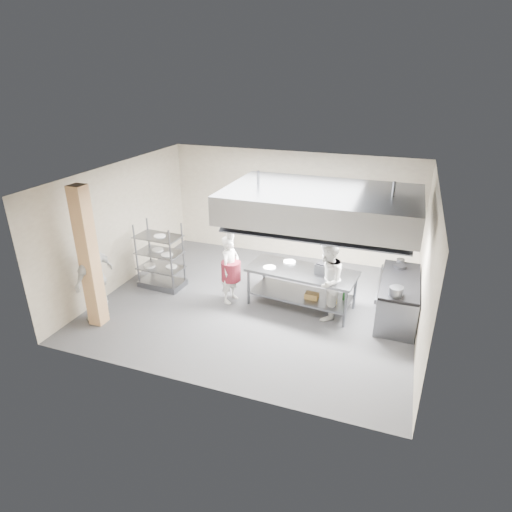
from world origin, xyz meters
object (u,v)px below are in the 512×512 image
(island, at_px, (301,288))
(chef_line, at_px, (327,280))
(chef_head, at_px, (230,270))
(cooking_range, at_px, (398,299))
(griddle, at_px, (327,269))
(chef_plating, at_px, (95,278))
(stockpot, at_px, (396,292))
(pass_rack, at_px, (160,256))

(island, bearing_deg, chef_line, -17.55)
(chef_head, bearing_deg, cooking_range, -70.49)
(island, xyz_separation_m, griddle, (0.56, 0.01, 0.57))
(chef_plating, xyz_separation_m, stockpot, (6.00, 1.44, 0.03))
(cooking_range, height_order, stockpot, stockpot)
(chef_line, xyz_separation_m, stockpot, (1.40, -0.23, 0.10))
(pass_rack, bearing_deg, island, 6.13)
(island, distance_m, cooking_range, 2.10)
(cooking_range, bearing_deg, griddle, -169.81)
(griddle, height_order, stockpot, griddle)
(griddle, xyz_separation_m, stockpot, (1.45, -0.51, -0.03))
(griddle, bearing_deg, cooking_range, 25.04)
(pass_rack, xyz_separation_m, stockpot, (5.51, -0.32, 0.17))
(pass_rack, bearing_deg, cooking_range, 7.95)
(stockpot, bearing_deg, griddle, 160.71)
(pass_rack, relative_size, cooking_range, 0.82)
(island, relative_size, chef_plating, 1.25)
(cooking_range, height_order, griddle, griddle)
(cooking_range, height_order, chef_plating, chef_plating)
(griddle, bearing_deg, chef_plating, -142.02)
(island, distance_m, griddle, 0.80)
(island, relative_size, chef_head, 1.50)
(stockpot, bearing_deg, chef_line, 170.53)
(cooking_range, bearing_deg, stockpot, -95.49)
(pass_rack, height_order, chef_line, chef_line)
(chef_head, relative_size, chef_plating, 0.83)
(cooking_range, height_order, chef_line, chef_line)
(cooking_range, relative_size, chef_line, 1.12)
(chef_plating, bearing_deg, cooking_range, 108.61)
(chef_line, distance_m, griddle, 0.31)
(island, distance_m, chef_head, 1.66)
(cooking_range, distance_m, chef_head, 3.74)
(cooking_range, relative_size, griddle, 4.33)
(chef_line, height_order, stockpot, chef_line)
(pass_rack, distance_m, griddle, 4.07)
(island, distance_m, pass_rack, 3.53)
(pass_rack, height_order, chef_plating, chef_plating)
(island, xyz_separation_m, stockpot, (2.00, -0.50, 0.54))
(pass_rack, bearing_deg, griddle, 5.88)
(island, height_order, stockpot, stockpot)
(chef_line, bearing_deg, stockpot, 76.81)
(pass_rack, xyz_separation_m, chef_line, (4.11, -0.08, 0.07))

